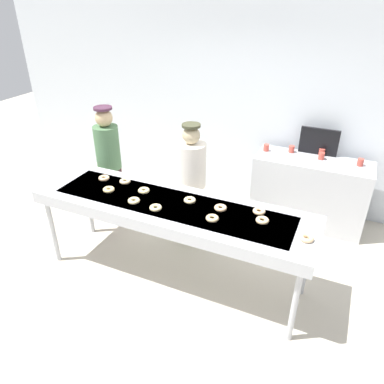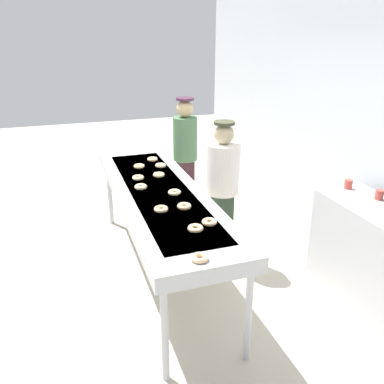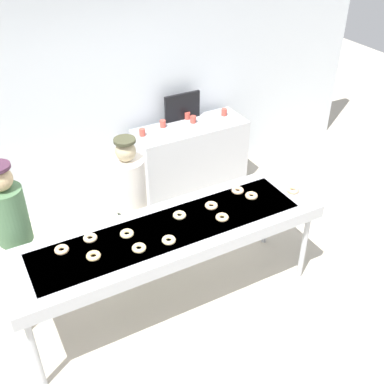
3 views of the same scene
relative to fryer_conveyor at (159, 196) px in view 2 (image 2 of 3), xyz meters
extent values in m
plane|color=beige|center=(0.00, 0.00, -0.89)|extent=(16.00, 16.00, 0.00)
cube|color=silver|center=(0.00, 2.22, 0.61)|extent=(8.00, 0.12, 3.00)
cube|color=#B7BABF|center=(0.00, 0.00, 0.00)|extent=(2.97, 0.81, 0.13)
cube|color=slate|center=(0.00, 0.00, 0.03)|extent=(2.53, 0.57, 0.08)
cylinder|color=#B7BABF|center=(-1.39, -0.33, -0.48)|extent=(0.06, 0.06, 0.83)
cylinder|color=#B7BABF|center=(1.39, -0.33, -0.48)|extent=(0.06, 0.06, 0.83)
cylinder|color=#B7BABF|center=(-1.39, 0.33, -0.48)|extent=(0.06, 0.06, 0.83)
cylinder|color=#B7BABF|center=(1.39, 0.33, -0.48)|extent=(0.06, 0.06, 0.83)
torus|color=beige|center=(0.16, 0.11, 0.09)|extent=(0.15, 0.15, 0.04)
torus|color=#F4C491|center=(0.87, 0.20, 0.09)|extent=(0.17, 0.17, 0.04)
torus|color=#F4C78F|center=(0.51, 0.10, 0.09)|extent=(0.17, 0.17, 0.04)
torus|color=#F0CF84|center=(-0.73, -0.05, 0.09)|extent=(0.17, 0.17, 0.04)
torus|color=#F2C68E|center=(1.37, -0.06, 0.09)|extent=(0.16, 0.16, 0.04)
torus|color=#F6CF91|center=(0.94, 0.05, 0.09)|extent=(0.17, 0.17, 0.04)
torus|color=beige|center=(-0.37, 0.09, 0.09)|extent=(0.18, 0.18, 0.04)
torus|color=beige|center=(-0.35, -0.14, 0.09)|extent=(0.18, 0.18, 0.04)
torus|color=#ECC78B|center=(0.50, -0.11, 0.09)|extent=(0.14, 0.14, 0.04)
torus|color=#F7C68D|center=(-0.95, 0.16, 0.09)|extent=(0.16, 0.16, 0.04)
torus|color=beige|center=(-0.68, 0.19, 0.09)|extent=(0.13, 0.13, 0.04)
torus|color=beige|center=(-0.08, -0.16, 0.09)|extent=(0.13, 0.13, 0.04)
cube|color=#293A28|center=(-0.10, 0.72, -0.49)|extent=(0.24, 0.18, 0.80)
cylinder|color=silver|center=(-0.10, 0.72, 0.18)|extent=(0.35, 0.35, 0.54)
sphere|color=tan|center=(-0.10, 0.72, 0.55)|extent=(0.20, 0.20, 0.20)
cylinder|color=#3C3C28|center=(-0.10, 0.72, 0.67)|extent=(0.21, 0.21, 0.03)
cube|color=#3B2126|center=(-1.25, 0.67, -0.47)|extent=(0.24, 0.18, 0.84)
cylinder|color=#4C724C|center=(-1.25, 0.67, 0.23)|extent=(0.31, 0.31, 0.56)
sphere|color=tan|center=(-1.25, 0.67, 0.61)|extent=(0.21, 0.21, 0.21)
cylinder|color=#47273A|center=(-1.25, 0.67, 0.74)|extent=(0.23, 0.23, 0.03)
cube|color=#B7BABF|center=(1.18, 1.77, -0.42)|extent=(1.48, 0.55, 0.94)
cylinder|color=#CC4C3F|center=(0.85, 1.91, 0.10)|extent=(0.08, 0.08, 0.09)
cylinder|color=#CC4C3F|center=(0.53, 1.82, 0.10)|extent=(0.08, 0.08, 0.09)
camera|label=1|loc=(1.53, -2.83, 1.99)|focal=34.22mm
camera|label=2|loc=(3.62, -0.88, 1.53)|focal=37.95mm
camera|label=3|loc=(-1.42, -3.05, 2.79)|focal=44.21mm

